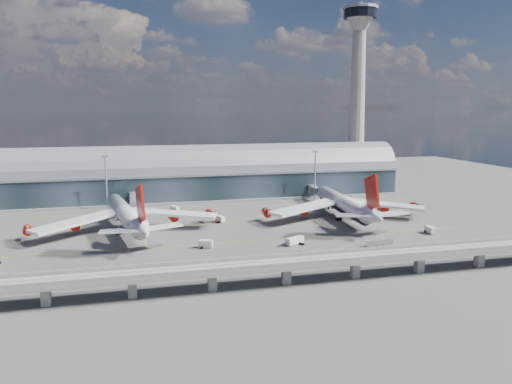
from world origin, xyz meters
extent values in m
plane|color=#474744|center=(0.00, 0.00, 0.00)|extent=(500.00, 500.00, 0.00)
cube|color=gold|center=(0.00, -10.00, 0.01)|extent=(200.00, 0.25, 0.01)
cube|color=gold|center=(0.00, 20.00, 0.01)|extent=(200.00, 0.25, 0.01)
cube|color=gold|center=(0.00, 50.00, 0.01)|extent=(200.00, 0.25, 0.01)
cube|color=gold|center=(-35.00, 30.00, 0.01)|extent=(0.25, 80.00, 0.01)
cube|color=gold|center=(35.00, 30.00, 0.01)|extent=(0.25, 80.00, 0.01)
cube|color=#1C2830|center=(0.00, 78.00, 7.00)|extent=(200.00, 28.00, 14.00)
cylinder|color=gray|center=(0.00, 78.00, 14.00)|extent=(200.00, 28.00, 28.00)
cube|color=gray|center=(0.00, 64.00, 14.00)|extent=(200.00, 1.00, 1.20)
cube|color=gray|center=(0.00, 78.00, 0.60)|extent=(200.00, 30.00, 1.20)
cube|color=gray|center=(85.00, 83.00, 4.00)|extent=(18.00, 18.00, 8.00)
cone|color=gray|center=(85.00, 83.00, 45.00)|extent=(10.00, 10.00, 90.00)
cone|color=gray|center=(85.00, 83.00, 92.00)|extent=(16.00, 16.00, 8.00)
cylinder|color=black|center=(85.00, 83.00, 97.00)|extent=(18.00, 18.00, 5.00)
cylinder|color=gray|center=(85.00, 83.00, 100.00)|extent=(19.00, 19.00, 1.50)
cylinder|color=gray|center=(85.00, 83.00, 101.50)|extent=(2.40, 2.40, 3.00)
cube|color=gray|center=(0.00, -55.00, 5.50)|extent=(220.00, 8.50, 1.20)
cube|color=gray|center=(0.00, -59.00, 6.60)|extent=(220.00, 0.40, 1.20)
cube|color=gray|center=(0.00, -51.00, 6.60)|extent=(220.00, 0.40, 1.20)
cube|color=gray|center=(0.00, -56.50, 6.15)|extent=(220.00, 0.12, 0.12)
cube|color=gray|center=(0.00, -53.50, 6.15)|extent=(220.00, 0.12, 0.12)
cube|color=gray|center=(-60.00, -55.00, 2.50)|extent=(2.20, 2.20, 5.00)
cube|color=gray|center=(-40.00, -55.00, 2.50)|extent=(2.20, 2.20, 5.00)
cube|color=gray|center=(-20.00, -55.00, 2.50)|extent=(2.20, 2.20, 5.00)
cube|color=gray|center=(0.00, -55.00, 2.50)|extent=(2.20, 2.20, 5.00)
cube|color=gray|center=(20.00, -55.00, 2.50)|extent=(2.20, 2.20, 5.00)
cube|color=gray|center=(40.00, -55.00, 2.50)|extent=(2.20, 2.20, 5.00)
cube|color=gray|center=(60.00, -55.00, 2.50)|extent=(2.20, 2.20, 5.00)
cylinder|color=gray|center=(-50.00, 55.00, 12.50)|extent=(0.70, 0.70, 25.00)
cube|color=gray|center=(-50.00, 55.00, 25.20)|extent=(3.00, 0.40, 1.00)
cylinder|color=gray|center=(50.00, 55.00, 12.50)|extent=(0.70, 0.70, 25.00)
cube|color=gray|center=(50.00, 55.00, 25.20)|extent=(3.00, 0.40, 1.00)
cylinder|color=white|center=(-41.77, 15.90, 6.57)|extent=(16.30, 56.56, 6.78)
cone|color=white|center=(-47.12, 46.73, 6.57)|extent=(8.13, 9.52, 6.78)
cone|color=white|center=(-36.05, -17.02, 7.42)|extent=(8.86, 13.69, 6.78)
cube|color=#9F0F06|center=(-36.60, -13.89, 15.80)|extent=(2.90, 12.62, 14.04)
cube|color=white|center=(-58.89, 10.77, 5.72)|extent=(32.19, 27.67, 2.74)
cube|color=white|center=(-23.92, 16.84, 5.72)|extent=(35.12, 18.71, 2.74)
cylinder|color=#9F0F06|center=(-59.90, 12.75, 3.82)|extent=(4.25, 5.80, 3.39)
cylinder|color=#9F0F06|center=(-75.44, 10.05, 3.82)|extent=(4.25, 5.80, 3.39)
cylinder|color=#9F0F06|center=(-23.64, 19.05, 3.82)|extent=(4.25, 5.80, 3.39)
cylinder|color=#9F0F06|center=(-8.10, 21.74, 3.82)|extent=(4.25, 5.80, 3.39)
cylinder|color=gray|center=(-45.16, 35.43, 1.59)|extent=(0.53, 0.53, 3.18)
cylinder|color=gray|center=(-44.39, 11.14, 1.59)|extent=(0.64, 0.64, 3.18)
cylinder|color=gray|center=(-37.70, 12.30, 1.59)|extent=(0.64, 0.64, 3.18)
cylinder|color=black|center=(-44.39, 11.14, 0.58)|extent=(2.57, 1.97, 1.59)
cylinder|color=black|center=(-37.70, 12.30, 0.58)|extent=(2.57, 1.97, 1.59)
cylinder|color=white|center=(48.37, 16.73, 6.54)|extent=(9.87, 53.93, 6.43)
cone|color=white|center=(50.31, 46.81, 6.54)|extent=(6.99, 9.27, 6.43)
cone|color=white|center=(46.28, -15.57, 7.43)|extent=(7.28, 13.69, 6.43)
cube|color=#9F0F06|center=(46.50, -12.25, 15.86)|extent=(1.63, 13.28, 14.69)
cube|color=white|center=(30.89, 15.63, 5.66)|extent=(34.14, 21.86, 2.75)
cube|color=white|center=(65.55, 13.39, 5.66)|extent=(33.12, 25.12, 2.75)
cylinder|color=black|center=(48.37, 16.73, 4.77)|extent=(8.56, 48.38, 5.47)
cylinder|color=#9F0F06|center=(30.39, 17.89, 3.66)|extent=(3.90, 5.76, 3.55)
cylinder|color=#9F0F06|center=(14.99, 18.88, 3.66)|extent=(3.90, 5.76, 3.55)
cylinder|color=#9F0F06|center=(66.34, 15.57, 3.66)|extent=(3.90, 5.76, 3.55)
cylinder|color=#9F0F06|center=(81.74, 14.57, 3.66)|extent=(3.90, 5.76, 3.55)
cylinder|color=gray|center=(49.58, 35.59, 1.66)|extent=(0.55, 0.55, 3.33)
cylinder|color=gray|center=(44.54, 12.53, 1.66)|extent=(0.67, 0.67, 3.33)
cylinder|color=gray|center=(51.62, 12.07, 1.66)|extent=(0.67, 0.67, 3.33)
cylinder|color=black|center=(44.54, 12.53, 0.61)|extent=(2.54, 1.82, 1.66)
cylinder|color=black|center=(51.62, 12.07, 0.61)|extent=(2.54, 1.82, 1.66)
cube|color=gray|center=(-38.27, 52.00, 5.20)|extent=(3.00, 24.00, 3.00)
cube|color=gray|center=(-38.27, 40.00, 5.20)|extent=(3.60, 3.60, 3.40)
cylinder|color=gray|center=(-38.27, 64.00, 5.20)|extent=(4.40, 4.40, 4.00)
cylinder|color=gray|center=(-38.27, 40.00, 1.70)|extent=(0.50, 0.50, 3.40)
cylinder|color=black|center=(-38.27, 40.00, 0.35)|extent=(1.40, 0.80, 0.80)
cube|color=gray|center=(51.87, 50.00, 5.20)|extent=(3.00, 28.00, 3.00)
cube|color=gray|center=(51.87, 36.00, 5.20)|extent=(3.60, 3.60, 3.40)
cylinder|color=gray|center=(51.87, 64.00, 5.20)|extent=(4.40, 4.40, 4.00)
cylinder|color=gray|center=(51.87, 36.00, 1.70)|extent=(0.50, 0.50, 3.40)
cylinder|color=black|center=(51.87, 36.00, 0.35)|extent=(1.40, 0.80, 0.80)
cube|color=silver|center=(-15.65, -14.99, 1.45)|extent=(4.97, 3.60, 2.35)
cylinder|color=black|center=(-14.31, -14.46, 0.41)|extent=(1.59, 2.40, 0.81)
cylinder|color=black|center=(-17.00, -15.52, 0.41)|extent=(1.59, 2.40, 0.81)
cube|color=silver|center=(14.75, -18.44, 1.43)|extent=(7.27, 5.26, 2.33)
cylinder|color=black|center=(16.76, -19.55, 0.40)|extent=(1.79, 2.35, 0.81)
cylinder|color=black|center=(12.75, -17.33, 0.40)|extent=(1.79, 2.35, 0.81)
cube|color=silver|center=(69.12, -16.20, 1.40)|extent=(2.24, 5.32, 2.27)
cylinder|color=black|center=(69.05, -14.53, 0.39)|extent=(2.21, 0.88, 0.78)
cylinder|color=black|center=(69.20, -17.88, 0.39)|extent=(2.21, 0.88, 0.78)
cube|color=silver|center=(-4.17, 21.45, 1.44)|extent=(3.75, 4.96, 2.34)
cylinder|color=black|center=(-3.57, 22.76, 0.41)|extent=(2.39, 1.67, 0.81)
cylinder|color=black|center=(-4.76, 20.14, 0.41)|extent=(2.39, 1.67, 0.81)
cube|color=silver|center=(-20.47, 47.44, 1.41)|extent=(4.29, 5.60, 2.29)
cylinder|color=black|center=(-19.67, 48.92, 0.40)|extent=(2.31, 1.74, 0.79)
cylinder|color=black|center=(-21.28, 45.95, 0.40)|extent=(2.31, 1.74, 0.79)
cube|color=gray|center=(-54.23, -33.58, 0.24)|extent=(2.69, 2.36, 0.28)
cube|color=silver|center=(-54.23, -33.58, 0.99)|extent=(2.31, 2.10, 1.41)
cube|color=gray|center=(-52.04, -32.49, 0.24)|extent=(2.69, 2.36, 0.28)
cube|color=silver|center=(-52.04, -32.49, 0.99)|extent=(2.31, 2.10, 1.41)
cube|color=gray|center=(8.52, -31.50, 0.21)|extent=(2.19, 1.59, 0.26)
cube|color=silver|center=(8.52, -31.50, 0.90)|extent=(1.84, 1.47, 1.28)
cube|color=gray|center=(10.73, -31.25, 0.21)|extent=(2.19, 1.59, 0.26)
cube|color=silver|center=(10.73, -31.25, 0.90)|extent=(1.84, 1.47, 1.28)
cube|color=gray|center=(12.93, -31.00, 0.21)|extent=(2.19, 1.59, 0.26)
cube|color=silver|center=(12.93, -31.00, 0.90)|extent=(1.84, 1.47, 1.28)
cube|color=gray|center=(38.58, -27.62, 0.28)|extent=(2.98, 2.33, 0.33)
cube|color=silver|center=(38.58, -27.62, 1.16)|extent=(2.53, 2.12, 1.65)
cube|color=gray|center=(41.36, -26.94, 0.28)|extent=(2.98, 2.33, 0.33)
cube|color=silver|center=(41.36, -26.94, 1.16)|extent=(2.53, 2.12, 1.65)
cube|color=gray|center=(44.14, -26.27, 0.28)|extent=(2.98, 2.33, 0.33)
cube|color=silver|center=(44.14, -26.27, 1.16)|extent=(2.53, 2.12, 1.65)
cube|color=gray|center=(46.92, -25.59, 0.28)|extent=(2.98, 2.33, 0.33)
cube|color=silver|center=(46.92, -25.59, 1.16)|extent=(2.53, 2.12, 1.65)
camera|label=1|loc=(-39.28, -176.69, 46.55)|focal=35.00mm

